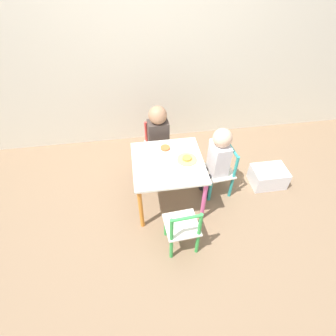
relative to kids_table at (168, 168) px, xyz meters
name	(u,v)px	position (x,y,z in m)	size (l,w,h in m)	color
ground_plane	(168,199)	(0.00, 0.00, -0.42)	(6.00, 6.00, 0.00)	#7F664C
house_wall	(151,21)	(0.00, 1.06, 0.88)	(6.00, 0.06, 2.60)	beige
kids_table	(168,168)	(0.00, 0.00, 0.00)	(0.60, 0.60, 0.49)	silver
chair_teal	(221,172)	(0.51, 0.05, -0.17)	(0.28, 0.28, 0.51)	silver
chair_red	(158,146)	(-0.03, 0.51, -0.17)	(0.27, 0.27, 0.51)	silver
chair_green	(182,228)	(0.04, -0.51, -0.17)	(0.28, 0.28, 0.51)	silver
child_right	(217,157)	(0.45, 0.04, 0.03)	(0.22, 0.21, 0.74)	#38383D
child_back	(159,134)	(-0.03, 0.45, 0.04)	(0.21, 0.23, 0.75)	#7A6B5B
plate_right	(187,159)	(0.16, 0.00, 0.08)	(0.17, 0.17, 0.03)	#EADB66
plate_back	(165,149)	(0.00, 0.16, 0.08)	(0.19, 0.19, 0.03)	white
storage_bin	(268,177)	(1.04, 0.06, -0.32)	(0.34, 0.25, 0.19)	silver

